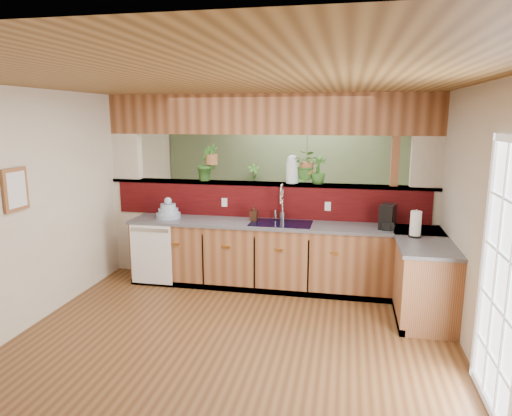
% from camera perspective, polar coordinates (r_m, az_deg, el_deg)
% --- Properties ---
extents(ground, '(4.60, 7.00, 0.01)m').
position_cam_1_polar(ground, '(5.50, -1.15, -13.28)').
color(ground, brown).
rests_on(ground, ground).
extents(ceiling, '(4.60, 7.00, 0.01)m').
position_cam_1_polar(ceiling, '(5.01, -1.27, 14.87)').
color(ceiling, brown).
rests_on(ceiling, ground).
extents(wall_back, '(4.60, 0.02, 2.60)m').
position_cam_1_polar(wall_back, '(8.51, 3.95, 4.61)').
color(wall_back, beige).
rests_on(wall_back, ground).
extents(wall_front, '(4.60, 0.02, 2.60)m').
position_cam_1_polar(wall_front, '(2.02, -24.76, -19.15)').
color(wall_front, beige).
rests_on(wall_front, ground).
extents(wall_left, '(0.02, 7.00, 2.60)m').
position_cam_1_polar(wall_left, '(6.02, -23.08, 0.95)').
color(wall_left, beige).
rests_on(wall_left, ground).
extents(wall_right, '(0.02, 7.00, 2.60)m').
position_cam_1_polar(wall_right, '(5.12, 24.79, -0.87)').
color(wall_right, beige).
rests_on(wall_right, ground).
extents(pass_through_partition, '(4.60, 0.21, 2.60)m').
position_cam_1_polar(pass_through_partition, '(6.41, 1.68, 1.45)').
color(pass_through_partition, beige).
rests_on(pass_through_partition, ground).
extents(pass_through_ledge, '(4.60, 0.21, 0.04)m').
position_cam_1_polar(pass_through_ledge, '(6.39, 1.43, 3.05)').
color(pass_through_ledge, brown).
rests_on(pass_through_ledge, ground).
extents(header_beam, '(4.60, 0.15, 0.55)m').
position_cam_1_polar(header_beam, '(6.32, 1.48, 11.64)').
color(header_beam, brown).
rests_on(header_beam, ground).
extents(sage_backwall, '(4.55, 0.02, 2.55)m').
position_cam_1_polar(sage_backwall, '(8.49, 3.93, 4.60)').
color(sage_backwall, '#576948').
rests_on(sage_backwall, ground).
extents(countertop, '(4.14, 1.52, 0.90)m').
position_cam_1_polar(countertop, '(6.04, 8.48, -6.55)').
color(countertop, brown).
rests_on(countertop, ground).
extents(dishwasher, '(0.58, 0.03, 0.82)m').
position_cam_1_polar(dishwasher, '(6.38, -12.99, -5.68)').
color(dishwasher, white).
rests_on(dishwasher, ground).
extents(navy_sink, '(0.82, 0.50, 0.18)m').
position_cam_1_polar(navy_sink, '(6.09, 3.11, -2.64)').
color(navy_sink, black).
rests_on(navy_sink, countertop).
extents(french_door, '(0.06, 1.02, 2.16)m').
position_cam_1_polar(french_door, '(3.97, 28.31, -8.29)').
color(french_door, white).
rests_on(french_door, ground).
extents(framed_print, '(0.04, 0.35, 0.45)m').
position_cam_1_polar(framed_print, '(5.34, -27.85, 2.05)').
color(framed_print, brown).
rests_on(framed_print, wall_left).
extents(faucet, '(0.23, 0.22, 0.51)m').
position_cam_1_polar(faucet, '(6.17, 3.23, 0.89)').
color(faucet, '#B7B7B2').
rests_on(faucet, countertop).
extents(dish_stack, '(0.34, 0.34, 0.30)m').
position_cam_1_polar(dish_stack, '(6.48, -10.90, -0.45)').
color(dish_stack, '#92A5BD').
rests_on(dish_stack, countertop).
extents(soap_dispenser, '(0.10, 0.10, 0.21)m').
position_cam_1_polar(soap_dispenser, '(6.19, -0.28, -0.64)').
color(soap_dispenser, '#3D2416').
rests_on(soap_dispenser, countertop).
extents(coffee_maker, '(0.17, 0.28, 0.31)m').
position_cam_1_polar(coffee_maker, '(5.98, 16.14, -1.16)').
color(coffee_maker, black).
rests_on(coffee_maker, countertop).
extents(paper_towel, '(0.15, 0.15, 0.33)m').
position_cam_1_polar(paper_towel, '(5.67, 19.32, -1.96)').
color(paper_towel, black).
rests_on(paper_towel, countertop).
extents(glass_jar, '(0.17, 0.17, 0.39)m').
position_cam_1_polar(glass_jar, '(6.31, 4.56, 4.87)').
color(glass_jar, silver).
rests_on(glass_jar, pass_through_ledge).
extents(ledge_plant_left, '(0.34, 0.31, 0.50)m').
position_cam_1_polar(ledge_plant_left, '(6.57, -6.23, 5.56)').
color(ledge_plant_left, '#2E5E20').
rests_on(ledge_plant_left, pass_through_ledge).
extents(ledge_plant_right, '(0.24, 0.24, 0.38)m').
position_cam_1_polar(ledge_plant_right, '(6.28, 7.77, 4.72)').
color(ledge_plant_right, '#2E5E20').
rests_on(ledge_plant_right, pass_through_ledge).
extents(hanging_plant_a, '(0.22, 0.17, 0.48)m').
position_cam_1_polar(hanging_plant_a, '(6.53, -5.62, 7.40)').
color(hanging_plant_a, brown).
rests_on(hanging_plant_a, header_beam).
extents(hanging_plant_b, '(0.44, 0.42, 0.52)m').
position_cam_1_polar(hanging_plant_b, '(6.27, 6.39, 6.94)').
color(hanging_plant_b, brown).
rests_on(hanging_plant_b, header_beam).
extents(shelving_console, '(1.56, 0.72, 1.01)m').
position_cam_1_polar(shelving_console, '(8.41, 2.89, -0.98)').
color(shelving_console, black).
rests_on(shelving_console, ground).
extents(shelf_plant_a, '(0.27, 0.22, 0.45)m').
position_cam_1_polar(shelf_plant_a, '(8.37, -0.31, 4.04)').
color(shelf_plant_a, '#2E5E20').
rests_on(shelf_plant_a, shelving_console).
extents(shelf_plant_b, '(0.29, 0.29, 0.51)m').
position_cam_1_polar(shelf_plant_b, '(8.24, 5.25, 4.06)').
color(shelf_plant_b, '#2E5E20').
rests_on(shelf_plant_b, shelving_console).
extents(floor_plant, '(0.71, 0.64, 0.71)m').
position_cam_1_polar(floor_plant, '(7.56, 6.93, -3.59)').
color(floor_plant, '#2E5E20').
rests_on(floor_plant, ground).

